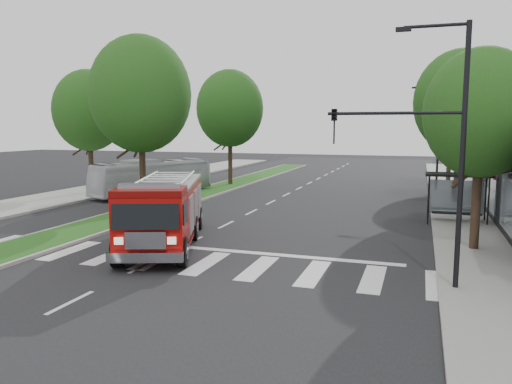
# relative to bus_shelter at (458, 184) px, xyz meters

# --- Properties ---
(ground) EXTENTS (140.00, 140.00, 0.00)m
(ground) POSITION_rel_bus_shelter_xyz_m (-11.20, -8.15, -2.04)
(ground) COLOR black
(ground) RESTS_ON ground
(sidewalk_right) EXTENTS (5.00, 80.00, 0.15)m
(sidewalk_right) POSITION_rel_bus_shelter_xyz_m (1.30, 1.85, -1.96)
(sidewalk_right) COLOR gray
(sidewalk_right) RESTS_ON ground
(sidewalk_left) EXTENTS (5.00, 80.00, 0.15)m
(sidewalk_left) POSITION_rel_bus_shelter_xyz_m (-25.70, 1.85, -1.96)
(sidewalk_left) COLOR gray
(sidewalk_left) RESTS_ON ground
(median) EXTENTS (3.00, 50.00, 0.15)m
(median) POSITION_rel_bus_shelter_xyz_m (-17.20, 9.85, -1.96)
(median) COLOR gray
(median) RESTS_ON ground
(bus_shelter) EXTENTS (3.20, 1.60, 2.61)m
(bus_shelter) POSITION_rel_bus_shelter_xyz_m (0.00, 0.00, 0.00)
(bus_shelter) COLOR black
(bus_shelter) RESTS_ON ground
(tree_right_near) EXTENTS (4.40, 4.40, 8.05)m
(tree_right_near) POSITION_rel_bus_shelter_xyz_m (0.30, -6.15, 3.47)
(tree_right_near) COLOR black
(tree_right_near) RESTS_ON ground
(tree_right_mid) EXTENTS (5.60, 5.60, 9.72)m
(tree_right_mid) POSITION_rel_bus_shelter_xyz_m (0.30, 5.85, 4.45)
(tree_right_mid) COLOR black
(tree_right_mid) RESTS_ON ground
(tree_right_far) EXTENTS (5.00, 5.00, 8.73)m
(tree_right_far) POSITION_rel_bus_shelter_xyz_m (0.30, 15.85, 3.80)
(tree_right_far) COLOR black
(tree_right_far) RESTS_ON ground
(tree_median_near) EXTENTS (5.80, 5.80, 10.16)m
(tree_median_near) POSITION_rel_bus_shelter_xyz_m (-17.20, -2.15, 4.77)
(tree_median_near) COLOR black
(tree_median_near) RESTS_ON ground
(tree_median_far) EXTENTS (5.60, 5.60, 9.72)m
(tree_median_far) POSITION_rel_bus_shelter_xyz_m (-17.20, 11.85, 4.45)
(tree_median_far) COLOR black
(tree_median_far) RESTS_ON ground
(tree_left_mid) EXTENTS (5.20, 5.20, 9.16)m
(tree_left_mid) POSITION_rel_bus_shelter_xyz_m (-25.20, 3.85, 4.12)
(tree_left_mid) COLOR black
(tree_left_mid) RESTS_ON ground
(streetlight_right_near) EXTENTS (4.08, 0.22, 8.00)m
(streetlight_right_near) POSITION_rel_bus_shelter_xyz_m (-1.59, -11.65, 2.63)
(streetlight_right_near) COLOR black
(streetlight_right_near) RESTS_ON ground
(streetlight_right_far) EXTENTS (2.11, 0.20, 8.00)m
(streetlight_right_far) POSITION_rel_bus_shelter_xyz_m (-0.85, 11.85, 2.44)
(streetlight_right_far) COLOR black
(streetlight_right_far) RESTS_ON ground
(fire_engine) EXTENTS (5.32, 8.94, 2.98)m
(fire_engine) POSITION_rel_bus_shelter_xyz_m (-12.05, -9.07, -0.61)
(fire_engine) COLOR #670705
(fire_engine) RESTS_ON ground
(city_bus) EXTENTS (5.88, 9.55, 2.64)m
(city_bus) POSITION_rel_bus_shelter_xyz_m (-20.43, 4.52, -0.72)
(city_bus) COLOR silver
(city_bus) RESTS_ON ground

